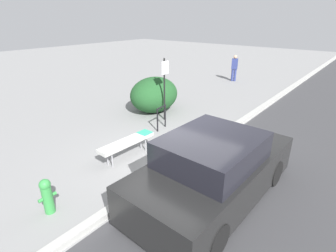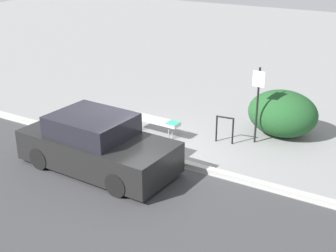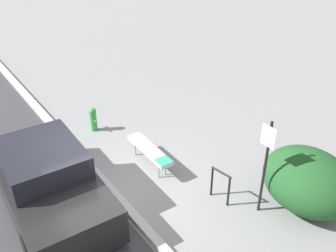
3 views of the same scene
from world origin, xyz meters
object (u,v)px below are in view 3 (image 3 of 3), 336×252
(fire_hydrant, at_px, (93,118))
(parked_car_near, at_px, (47,181))
(bench, at_px, (150,150))
(bike_rack, at_px, (220,183))
(sign_post, at_px, (266,160))

(fire_hydrant, xyz_separation_m, parked_car_near, (2.48, -2.29, 0.26))
(bench, bearing_deg, fire_hydrant, -168.87)
(parked_car_near, bearing_deg, bike_rack, 58.32)
(sign_post, distance_m, fire_hydrant, 5.68)
(parked_car_near, bearing_deg, sign_post, 53.81)
(bench, bearing_deg, bike_rack, 16.65)
(parked_car_near, bearing_deg, fire_hydrant, 139.13)
(bench, height_order, sign_post, sign_post)
(sign_post, height_order, parked_car_near, sign_post)
(bench, height_order, parked_car_near, parked_car_near)
(bench, relative_size, parked_car_near, 0.41)
(bike_rack, distance_m, fire_hydrant, 4.74)
(bench, height_order, fire_hydrant, fire_hydrant)
(sign_post, relative_size, parked_car_near, 0.54)
(bike_rack, xyz_separation_m, parked_car_near, (-2.15, -3.26, 0.17))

